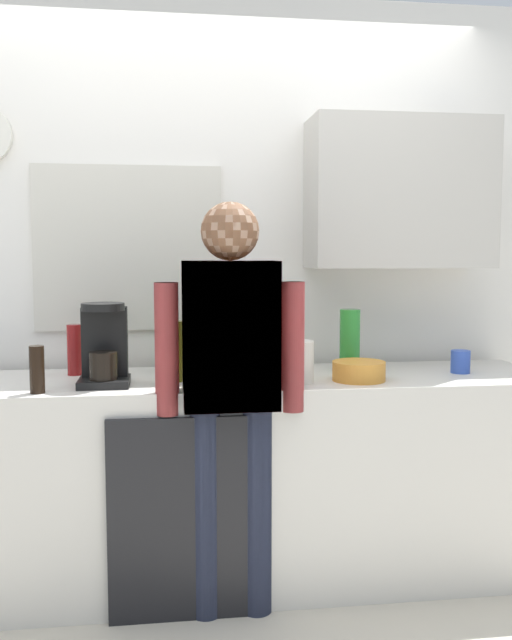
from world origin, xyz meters
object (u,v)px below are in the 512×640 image
(bottle_red_vinegar, at_px, (75,350))
(mixing_bowl, at_px, (359,371))
(bottle_green_wine, at_px, (165,338))
(bottle_amber_beer, at_px, (260,356))
(bottle_clear_soda, at_px, (350,341))
(bottle_olive_oil, at_px, (176,351))
(person_at_sink, at_px, (231,374))
(coffee_maker, at_px, (104,348))
(bottle_dark_sauce, at_px, (37,370))
(cup_blue_mug, at_px, (460,362))
(storage_canister, at_px, (297,362))
(person_guest, at_px, (231,374))
(cup_yellow_cup, at_px, (190,360))
(cup_terracotta_mug, at_px, (294,363))

(bottle_red_vinegar, relative_size, mixing_bowl, 1.00)
(bottle_green_wine, bearing_deg, bottle_amber_beer, -43.04)
(bottle_clear_soda, bearing_deg, mixing_bowl, -94.91)
(bottle_olive_oil, distance_m, person_at_sink, 0.32)
(coffee_maker, height_order, bottle_clear_soda, coffee_maker)
(bottle_dark_sauce, relative_size, person_at_sink, 0.11)
(bottle_dark_sauce, xyz_separation_m, bottle_clear_soda, (1.29, 0.30, 0.05))
(mixing_bowl, bearing_deg, bottle_green_wine, 157.84)
(bottle_amber_beer, height_order, mixing_bowl, bottle_amber_beer)
(bottle_amber_beer, bearing_deg, bottle_clear_soda, 28.72)
(bottle_red_vinegar, height_order, bottle_amber_beer, bottle_amber_beer)
(person_at_sink, bearing_deg, cup_blue_mug, 9.10)
(cup_blue_mug, bearing_deg, coffee_maker, -177.60)
(coffee_maker, height_order, bottle_amber_beer, coffee_maker)
(bottle_dark_sauce, distance_m, bottle_amber_beer, 0.86)
(cup_blue_mug, bearing_deg, bottle_red_vinegar, 173.98)
(coffee_maker, relative_size, person_at_sink, 0.21)
(bottle_clear_soda, distance_m, storage_canister, 0.35)
(bottle_olive_oil, bearing_deg, storage_canister, -9.16)
(bottle_amber_beer, height_order, person_guest, person_guest)
(coffee_maker, relative_size, bottle_amber_beer, 1.43)
(cup_yellow_cup, bearing_deg, bottle_amber_beer, -56.06)
(bottle_olive_oil, relative_size, bottle_amber_beer, 1.09)
(cup_yellow_cup, bearing_deg, bottle_green_wine, -158.56)
(cup_terracotta_mug, bearing_deg, person_at_sink, -130.52)
(bottle_olive_oil, bearing_deg, person_at_sink, -49.52)
(person_guest, bearing_deg, person_at_sink, -0.00)
(bottle_green_wine, relative_size, cup_blue_mug, 3.00)
(bottle_clear_soda, xyz_separation_m, bottle_green_wine, (-0.81, 0.12, 0.01))
(mixing_bowl, bearing_deg, bottle_dark_sauce, -175.88)
(bottle_red_vinegar, bearing_deg, storage_canister, -17.80)
(person_at_sink, bearing_deg, bottle_red_vinegar, 138.86)
(mixing_bowl, bearing_deg, bottle_amber_beer, -175.84)
(coffee_maker, bearing_deg, storage_canister, -3.99)
(bottle_green_wine, distance_m, cup_blue_mug, 1.31)
(bottle_olive_oil, xyz_separation_m, bottle_amber_beer, (0.33, -0.11, -0.01))
(bottle_red_vinegar, xyz_separation_m, cup_blue_mug, (1.68, -0.18, -0.06))
(coffee_maker, xyz_separation_m, mixing_bowl, (1.04, -0.05, -0.11))
(bottle_red_vinegar, xyz_separation_m, mixing_bowl, (1.18, -0.30, -0.07))
(bottle_green_wine, bearing_deg, cup_blue_mug, -9.04)
(cup_yellow_cup, bearing_deg, person_guest, -75.52)
(bottle_dark_sauce, distance_m, cup_yellow_cup, 0.75)
(coffee_maker, bearing_deg, bottle_dark_sauce, -148.40)
(cup_terracotta_mug, relative_size, person_at_sink, 0.06)
(person_guest, bearing_deg, bottle_green_wine, -26.65)
(bottle_red_vinegar, relative_size, bottle_green_wine, 0.73)
(cup_blue_mug, height_order, person_guest, person_guest)
(storage_canister, xyz_separation_m, person_at_sink, (-0.29, -0.16, -0.02))
(person_at_sink, distance_m, person_guest, 0.00)
(cup_yellow_cup, bearing_deg, bottle_olive_oil, -102.73)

